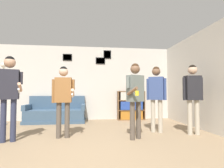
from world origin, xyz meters
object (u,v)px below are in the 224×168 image
object	(u,v)px
person_watcher_holding_cup	(135,92)
person_spectator_far_right	(193,91)
person_spectator_near_bookshelf	(156,92)
drinking_cup	(130,90)
couch	(56,113)
person_player_foreground_left	(9,88)
person_player_foreground_center	(63,94)
bookshelf	(131,105)
floor_lamp	(3,83)

from	to	relation	value
person_watcher_holding_cup	person_spectator_far_right	size ratio (longest dim) A/B	0.98
person_spectator_near_bookshelf	drinking_cup	xyz separation A→B (m)	(-0.21, 2.03, 0.08)
couch	person_spectator_far_right	distance (m)	4.28
person_player_foreground_left	person_spectator_far_right	size ratio (longest dim) A/B	1.05
person_player_foreground_center	person_watcher_holding_cup	xyz separation A→B (m)	(1.58, -0.30, 0.04)
person_watcher_holding_cup	bookshelf	bearing A→B (deg)	79.01
bookshelf	person_watcher_holding_cup	distance (m)	2.68
person_spectator_near_bookshelf	floor_lamp	bearing A→B (deg)	159.93
person_watcher_holding_cup	person_spectator_near_bookshelf	xyz separation A→B (m)	(0.69, 0.56, 0.01)
couch	drinking_cup	distance (m)	2.75
floor_lamp	person_watcher_holding_cup	distance (m)	4.32
person_player_foreground_left	bookshelf	bearing A→B (deg)	38.37
person_player_foreground_left	person_player_foreground_center	bearing A→B (deg)	10.49
couch	bookshelf	bearing A→B (deg)	4.28
person_player_foreground_center	person_spectator_near_bookshelf	distance (m)	2.29
floor_lamp	person_player_foreground_center	distance (m)	2.86
person_spectator_far_right	drinking_cup	bearing A→B (deg)	112.75
bookshelf	floor_lamp	xyz separation A→B (m)	(-4.22, -0.42, 0.77)
bookshelf	person_watcher_holding_cup	world-z (taller)	person_watcher_holding_cup
couch	floor_lamp	world-z (taller)	floor_lamp
person_player_foreground_left	person_spectator_near_bookshelf	xyz separation A→B (m)	(3.33, 0.46, -0.07)
bookshelf	person_watcher_holding_cup	size ratio (longest dim) A/B	0.64
bookshelf	drinking_cup	size ratio (longest dim) A/B	9.24
person_player_foreground_center	person_spectator_far_right	xyz separation A→B (m)	(3.06, -0.08, 0.06)
person_player_foreground_left	person_player_foreground_center	distance (m)	1.08
person_spectator_far_right	drinking_cup	xyz separation A→B (m)	(-0.99, 2.37, 0.08)
person_player_foreground_left	person_spectator_far_right	world-z (taller)	person_player_foreground_left
floor_lamp	drinking_cup	size ratio (longest dim) A/B	17.34
person_player_foreground_left	drinking_cup	bearing A→B (deg)	38.54
floor_lamp	person_watcher_holding_cup	world-z (taller)	floor_lamp
floor_lamp	person_spectator_near_bookshelf	distance (m)	4.71
person_player_foreground_center	person_spectator_near_bookshelf	world-z (taller)	person_spectator_near_bookshelf
person_player_foreground_left	person_watcher_holding_cup	world-z (taller)	person_player_foreground_left
person_watcher_holding_cup	person_spectator_far_right	xyz separation A→B (m)	(1.48, 0.22, 0.02)
person_player_foreground_left	person_watcher_holding_cup	xyz separation A→B (m)	(2.64, -0.10, -0.09)
person_player_foreground_center	drinking_cup	size ratio (longest dim) A/B	14.07
person_player_foreground_center	drinking_cup	distance (m)	3.09
drinking_cup	floor_lamp	bearing A→B (deg)	-174.29
couch	drinking_cup	bearing A→B (deg)	4.32
person_spectator_near_bookshelf	couch	bearing A→B (deg)	146.96
couch	person_player_foreground_center	bearing A→B (deg)	-75.31
drinking_cup	person_spectator_near_bookshelf	bearing A→B (deg)	-84.15
couch	floor_lamp	size ratio (longest dim) A/B	0.99
floor_lamp	person_player_foreground_left	world-z (taller)	floor_lamp
floor_lamp	person_spectator_near_bookshelf	xyz separation A→B (m)	(4.41, -1.61, -0.27)
person_watcher_holding_cup	person_spectator_far_right	distance (m)	1.49
person_spectator_near_bookshelf	person_spectator_far_right	size ratio (longest dim) A/B	0.99
person_player_foreground_left	floor_lamp	bearing A→B (deg)	117.59
bookshelf	person_player_foreground_left	distance (m)	4.05
drinking_cup	person_player_foreground_left	bearing A→B (deg)	-141.46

